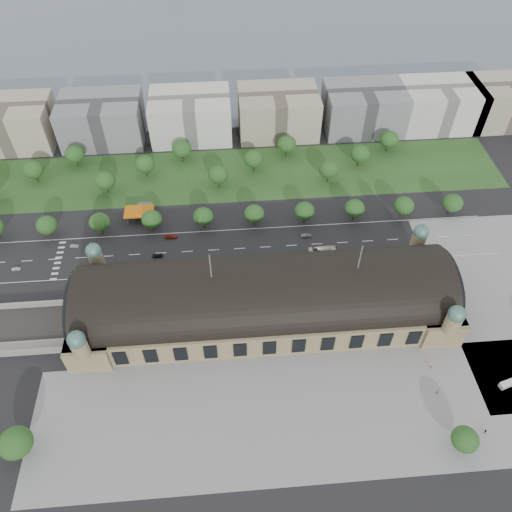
{
  "coord_description": "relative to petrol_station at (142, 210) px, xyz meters",
  "views": [
    {
      "loc": [
        -13.13,
        -120.4,
        166.4
      ],
      "look_at": [
        -1.84,
        19.83,
        14.0
      ],
      "focal_mm": 35.0,
      "sensor_mm": 36.0,
      "label": 1
    }
  ],
  "objects": [
    {
      "name": "tree_row_8",
      "position": [
        125.91,
        -12.28,
        4.48
      ],
      "size": [
        9.6,
        9.6,
        11.52
      ],
      "color": "#2D2116",
      "rests_on": "ground"
    },
    {
      "name": "tree_belt_7",
      "position": [
        56.91,
        29.72,
        5.1
      ],
      "size": [
        10.4,
        10.4,
        12.48
      ],
      "color": "#2D2116",
      "rests_on": "ground"
    },
    {
      "name": "tree_row_3",
      "position": [
        5.91,
        -12.28,
        4.48
      ],
      "size": [
        9.6,
        9.6,
        11.52
      ],
      "color": "#2D2116",
      "rests_on": "ground"
    },
    {
      "name": "tree_row_5",
      "position": [
        53.91,
        -12.28,
        4.48
      ],
      "size": [
        9.6,
        9.6,
        11.52
      ],
      "color": "#2D2116",
      "rests_on": "ground"
    },
    {
      "name": "ground",
      "position": [
        53.91,
        -65.28,
        -2.95
      ],
      "size": [
        900.0,
        900.0,
        0.0
      ],
      "primitive_type": "plane",
      "color": "black",
      "rests_on": "ground"
    },
    {
      "name": "tree_belt_10",
      "position": [
        113.91,
        29.72,
        5.1
      ],
      "size": [
        10.4,
        10.4,
        12.48
      ],
      "color": "#2D2116",
      "rests_on": "ground"
    },
    {
      "name": "tree_row_7",
      "position": [
        101.91,
        -12.28,
        4.48
      ],
      "size": [
        9.6,
        9.6,
        11.52
      ],
      "color": "#2D2116",
      "rests_on": "ground"
    },
    {
      "name": "tree_row_1",
      "position": [
        -42.09,
        -12.28,
        4.48
      ],
      "size": [
        9.6,
        9.6,
        11.52
      ],
      "color": "#2D2116",
      "rests_on": "ground"
    },
    {
      "name": "bus_mid",
      "position": [
        71.55,
        -38.28,
        -1.48
      ],
      "size": [
        10.74,
        3.31,
        2.94
      ],
      "primitive_type": "imported",
      "rotation": [
        0.0,
        0.0,
        1.49
      ],
      "color": "beige",
      "rests_on": "ground"
    },
    {
      "name": "pedestrian_0",
      "position": [
        113.75,
        -95.31,
        -2.02
      ],
      "size": [
        0.97,
        0.65,
        1.85
      ],
      "primitive_type": "imported",
      "rotation": [
        0.0,
        0.0,
        0.15
      ],
      "color": "gray",
      "rests_on": "ground"
    },
    {
      "name": "tree_belt_2",
      "position": [
        -38.09,
        41.72,
        5.1
      ],
      "size": [
        10.4,
        10.4,
        12.48
      ],
      "color": "#2D2116",
      "rests_on": "ground"
    },
    {
      "name": "traffic_car_0",
      "position": [
        -53.47,
        -32.31,
        -2.27
      ],
      "size": [
        4.0,
        1.65,
        1.35
      ],
      "primitive_type": "imported",
      "rotation": [
        0.0,
        0.0,
        -1.56
      ],
      "color": "white",
      "rests_on": "ground"
    },
    {
      "name": "tree_belt_8",
      "position": [
        75.91,
        41.72,
        5.1
      ],
      "size": [
        10.4,
        10.4,
        12.48
      ],
      "color": "#2D2116",
      "rests_on": "ground"
    },
    {
      "name": "bus_west",
      "position": [
        53.4,
        -38.28,
        -1.07
      ],
      "size": [
        13.73,
        4.26,
        3.77
      ],
      "primitive_type": "imported",
      "rotation": [
        0.0,
        0.0,
        1.65
      ],
      "color": "#AC1B2D",
      "rests_on": "ground"
    },
    {
      "name": "tree_row_9",
      "position": [
        149.91,
        -12.28,
        4.48
      ],
      "size": [
        9.6,
        9.6,
        11.52
      ],
      "color": "#2D2116",
      "rests_on": "ground"
    },
    {
      "name": "traffic_car_3",
      "position": [
        14.31,
        -17.76,
        -2.13
      ],
      "size": [
        5.68,
        2.33,
        1.64
      ],
      "primitive_type": "imported",
      "rotation": [
        0.0,
        0.0,
        1.57
      ],
      "color": "maroon",
      "rests_on": "ground"
    },
    {
      "name": "traffic_car_5",
      "position": [
        77.76,
        -22.24,
        -2.12
      ],
      "size": [
        5.1,
        2.01,
        1.65
      ],
      "primitive_type": "imported",
      "rotation": [
        0.0,
        0.0,
        1.62
      ],
      "color": "#595C60",
      "rests_on": "ground"
    },
    {
      "name": "van_east",
      "position": [
        138.75,
        -104.56,
        -1.82
      ],
      "size": [
        5.85,
        3.63,
        2.36
      ],
      "rotation": [
        0.0,
        0.0,
        0.29
      ],
      "color": "silver",
      "rests_on": "ground"
    },
    {
      "name": "tree_belt_4",
      "position": [
        -0.09,
        29.72,
        5.1
      ],
      "size": [
        10.4,
        10.4,
        12.48
      ],
      "color": "#2D2116",
      "rests_on": "ground"
    },
    {
      "name": "parked_car_2",
      "position": [
        10.24,
        -41.66,
        -2.17
      ],
      "size": [
        5.52,
        5.12,
        1.56
      ],
      "primitive_type": "imported",
      "rotation": [
        0.0,
        0.0,
        -0.87
      ],
      "color": "#181B43",
      "rests_on": "ground"
    },
    {
      "name": "bus_east",
      "position": [
        83.57,
        -33.67,
        -1.07
      ],
      "size": [
        13.57,
        3.55,
        3.75
      ],
      "primitive_type": "imported",
      "rotation": [
        0.0,
        0.0,
        1.6
      ],
      "color": "silver",
      "rests_on": "ground"
    },
    {
      "name": "tree_belt_9",
      "position": [
        94.91,
        17.72,
        5.1
      ],
      "size": [
        10.4,
        10.4,
        12.48
      ],
      "color": "#2D2116",
      "rests_on": "ground"
    },
    {
      "name": "road_slab",
      "position": [
        33.91,
        -27.28,
        -2.95
      ],
      "size": [
        260.0,
        26.0,
        0.1
      ],
      "primitive_type": "cube",
      "color": "black",
      "rests_on": "ground"
    },
    {
      "name": "grass_belt",
      "position": [
        38.91,
        27.72,
        -2.95
      ],
      "size": [
        300.0,
        45.0,
        0.1
      ],
      "primitive_type": "cube",
      "color": "#24491D",
      "rests_on": "ground"
    },
    {
      "name": "petrol_station",
      "position": [
        0.0,
        0.0,
        0.0
      ],
      "size": [
        14.0,
        13.0,
        5.05
      ],
      "color": "#CC610C",
      "rests_on": "ground"
    },
    {
      "name": "traffic_car_2",
      "position": [
        8.44,
        -29.38,
        -2.29
      ],
      "size": [
        4.8,
        2.25,
        1.33
      ],
      "primitive_type": "imported",
      "rotation": [
        0.0,
        0.0,
        -1.58
      ],
      "color": "black",
      "rests_on": "ground"
    },
    {
      "name": "parked_car_3",
      "position": [
        0.82,
        -40.28,
        -2.17
      ],
      "size": [
        4.89,
        3.84,
        1.56
      ],
      "primitive_type": "imported",
      "rotation": [
        0.0,
        0.0,
        -1.06
      ],
      "color": "#56595D",
      "rests_on": "ground"
    },
    {
      "name": "parked_car_4",
      "position": [
        26.78,
        -44.28,
        -2.27
      ],
      "size": [
        4.1,
        3.7,
        1.36
      ],
      "primitive_type": "imported",
      "rotation": [
        0.0,
        0.0,
        -0.89
      ],
      "color": "silver",
      "rests_on": "ground"
    },
    {
      "name": "office_5",
      "position": [
        123.91,
        67.72,
        9.05
      ],
      "size": [
        45.0,
        32.0,
        24.0
      ],
      "primitive_type": "cube",
      "color": "gray",
      "rests_on": "ground"
    },
    {
      "name": "tree_plaza_s",
      "position": [
        113.91,
        -125.28,
        3.86
      ],
      "size": [
        9.0,
        9.0,
        10.64
      ],
      "color": "#2D2116",
      "rests_on": "ground"
    },
    {
      "name": "tree_belt_6",
      "position": [
        37.91,
        17.72,
        5.1
      ],
      "size": [
        10.4,
        10.4,
        12.48
      ],
      "color": "#2D2116",
      "rests_on": "ground"
    },
    {
      "name": "pedestrian_1",
      "position": [
        112.97,
        -105.4,
        -2.16
      ],
      "size": [
        0.65,
        0.68,
        1.57
      ],
      "primitive_type": "imported",
      "rotation": [
        0.0,
        0.0,
        0.91
      ],
      "color": "gray",
      "rests_on": "ground"
    },
    {
      "name": "tree_row_2",
      "position": [
        -18.09,
        -12.28,
        4.48
      ],
      "size": [
        9.6,
        9.6,
        11.52
      ],
      "color": "#2D2116",
      "rests_on": "ground"
    },
    {
      "name": "lake",
      "position": [
        53.91,
        232.72,
        -2.95
      ],
      "size": [
        700.0,
        320.0,
        0.08
      ],
      "primitive_type": "cube",
      "color": "slate",
      "rests_on": "ground"
    },
    {
      "name": "tree_belt_1",
      "position": [
        -57.09,
        29.72,
        5.1
      ],
      "size": [
        10.4,
        10.4,
        12.48
      ],
      "color": "#2D2116",
      "rests_on": "ground"
    },
    {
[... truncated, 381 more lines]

